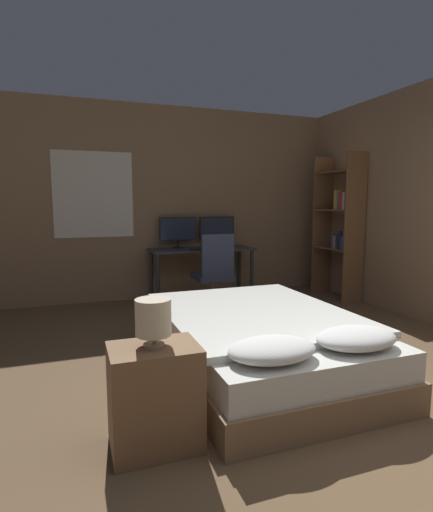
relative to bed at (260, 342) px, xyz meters
name	(u,v)px	position (x,y,z in m)	size (l,w,h in m)	color
wall_back	(195,203)	(0.32, 2.85, 1.11)	(12.00, 0.08, 2.70)	#8E7051
bed	(260,342)	(0.00, 0.00, 0.00)	(1.43, 2.08, 0.55)	#846647
nightstand	(155,397)	(-1.00, -0.73, 0.05)	(0.48, 0.35, 0.58)	brown
bedside_lamp	(153,318)	(-1.00, -0.73, 0.50)	(0.19, 0.19, 0.26)	gray
desk	(202,255)	(0.31, 2.51, 0.39)	(1.44, 0.55, 0.73)	#38383D
monitor_left	(178,230)	(0.02, 2.68, 0.73)	(0.52, 0.16, 0.43)	black
monitor_right	(217,229)	(0.60, 2.68, 0.73)	(0.52, 0.16, 0.43)	black
keyboard	(205,249)	(0.31, 2.33, 0.50)	(0.41, 0.13, 0.02)	black
computer_mouse	(226,247)	(0.60, 2.33, 0.50)	(0.07, 0.05, 0.04)	black
office_chair	(214,280)	(0.27, 1.86, 0.15)	(0.52, 0.52, 0.98)	black
bookshelf	(341,221)	(2.17, 1.89, 0.86)	(0.33, 0.76, 2.03)	brown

